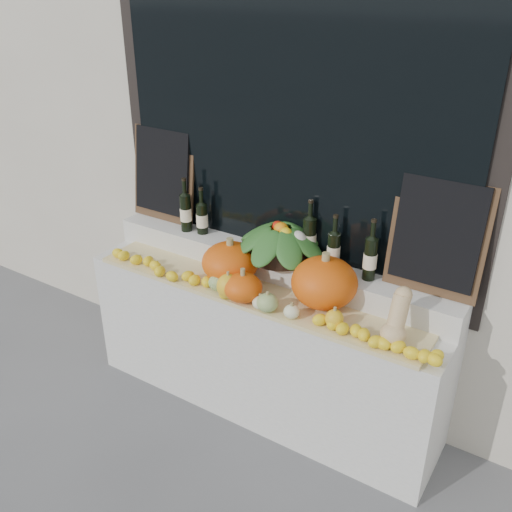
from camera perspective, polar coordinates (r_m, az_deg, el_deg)
storefront_facade at (r=3.61m, az=7.28°, el=21.24°), size 7.00×0.94×4.50m
display_sill at (r=3.66m, az=0.64°, el=-9.06°), size 2.30×0.55×0.88m
rear_tier at (r=3.50m, az=1.98°, el=-0.92°), size 2.30×0.25×0.16m
straw_bedding at (r=3.33m, az=-0.46°, el=-3.83°), size 2.10×0.32×0.02m
pumpkin_left at (r=3.40m, az=-2.59°, el=-0.61°), size 0.38×0.38×0.23m
pumpkin_right at (r=3.15m, az=6.85°, el=-2.67°), size 0.48×0.48×0.28m
pumpkin_center at (r=3.21m, az=-1.32°, el=-3.18°), size 0.26×0.26×0.16m
butternut_squash at (r=2.93m, az=13.90°, el=-6.19°), size 0.13×0.20×0.28m
decorative_gourds at (r=3.17m, az=-0.15°, el=-4.02°), size 0.84×0.17×0.17m
lemon_heap at (r=3.22m, az=-1.53°, el=-4.00°), size 2.20×0.16×0.06m
produce_bowl at (r=3.38m, az=2.50°, el=1.61°), size 0.59×0.59×0.23m
wine_bottle_far_left at (r=3.74m, az=-7.04°, el=4.37°), size 0.08×0.08×0.36m
wine_bottle_near_left at (r=3.70m, az=-5.42°, el=3.80°), size 0.08×0.08×0.31m
wine_bottle_tall at (r=3.36m, az=5.34°, el=1.78°), size 0.08×0.08×0.37m
wine_bottle_near_right at (r=3.27m, az=7.76°, el=0.57°), size 0.08×0.08×0.33m
wine_bottle_far_right at (r=3.18m, az=11.35°, el=-0.21°), size 0.08×0.08×0.36m
chalkboard_left at (r=3.89m, az=-9.30°, el=8.14°), size 0.50×0.11×0.62m
chalkboard_right at (r=3.07m, az=17.69°, el=1.91°), size 0.50×0.11×0.62m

